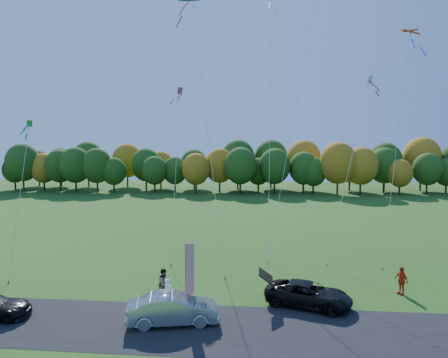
# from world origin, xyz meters

# --- Properties ---
(ground) EXTENTS (160.00, 160.00, 0.00)m
(ground) POSITION_xyz_m (0.00, 0.00, 0.00)
(ground) COLOR #234D14
(asphalt_strip) EXTENTS (90.00, 6.00, 0.01)m
(asphalt_strip) POSITION_xyz_m (0.00, -4.00, 0.01)
(asphalt_strip) COLOR black
(asphalt_strip) RESTS_ON ground
(tree_line) EXTENTS (116.00, 12.00, 10.00)m
(tree_line) POSITION_xyz_m (0.00, 55.00, 0.00)
(tree_line) COLOR #1E4711
(tree_line) RESTS_ON ground
(black_suv) EXTENTS (5.57, 3.83, 1.41)m
(black_suv) POSITION_xyz_m (5.67, -0.57, 0.71)
(black_suv) COLOR black
(black_suv) RESTS_ON ground
(silver_sedan) EXTENTS (5.17, 2.72, 1.62)m
(silver_sedan) POSITION_xyz_m (-1.86, -3.63, 0.81)
(silver_sedan) COLOR #AEAFB3
(silver_sedan) RESTS_ON ground
(person_tailgate_a) EXTENTS (0.60, 0.77, 1.88)m
(person_tailgate_a) POSITION_xyz_m (-2.47, -2.04, 0.94)
(person_tailgate_a) COLOR white
(person_tailgate_a) RESTS_ON ground
(person_tailgate_b) EXTENTS (1.09, 1.15, 1.87)m
(person_tailgate_b) POSITION_xyz_m (-3.20, -0.17, 0.93)
(person_tailgate_b) COLOR gray
(person_tailgate_b) RESTS_ON ground
(person_east) EXTENTS (0.85, 1.13, 1.79)m
(person_east) POSITION_xyz_m (11.85, 1.92, 0.89)
(person_east) COLOR red
(person_east) RESTS_ON ground
(feather_flag) EXTENTS (0.51, 0.25, 4.03)m
(feather_flag) POSITION_xyz_m (-1.33, -1.79, 2.46)
(feather_flag) COLOR #999999
(feather_flag) RESTS_ON ground
(kite_delta_blue) EXTENTS (5.30, 9.80, 24.51)m
(kite_delta_blue) POSITION_xyz_m (-1.68, 8.02, 11.88)
(kite_delta_blue) COLOR #4C3F33
(kite_delta_blue) RESTS_ON ground
(kite_parafoil_orange) EXTENTS (7.24, 12.66, 27.34)m
(kite_parafoil_orange) POSITION_xyz_m (6.00, 13.64, 13.45)
(kite_parafoil_orange) COLOR #4C3F33
(kite_parafoil_orange) RESTS_ON ground
(kite_delta_red) EXTENTS (2.67, 10.98, 24.95)m
(kite_delta_red) POSITION_xyz_m (3.53, 9.28, 13.86)
(kite_delta_red) COLOR #4C3F33
(kite_delta_red) RESTS_ON ground
(kite_parafoil_rainbow) EXTENTS (5.95, 8.54, 20.55)m
(kite_parafoil_rainbow) POSITION_xyz_m (14.21, 10.83, 10.12)
(kite_parafoil_rainbow) COLOR #4C3F33
(kite_parafoil_rainbow) RESTS_ON ground
(kite_diamond_green) EXTENTS (0.93, 4.57, 11.74)m
(kite_diamond_green) POSITION_xyz_m (-14.84, 3.52, 5.96)
(kite_diamond_green) COLOR #4C3F33
(kite_diamond_green) RESTS_ON ground
(kite_diamond_white) EXTENTS (4.87, 5.91, 16.01)m
(kite_diamond_white) POSITION_xyz_m (10.19, 10.13, 7.78)
(kite_diamond_white) COLOR #4C3F33
(kite_diamond_white) RESTS_ON ground
(kite_diamond_pink) EXTENTS (1.41, 8.87, 15.46)m
(kite_diamond_pink) POSITION_xyz_m (-4.68, 10.52, 7.59)
(kite_diamond_pink) COLOR #4C3F33
(kite_diamond_pink) RESTS_ON ground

